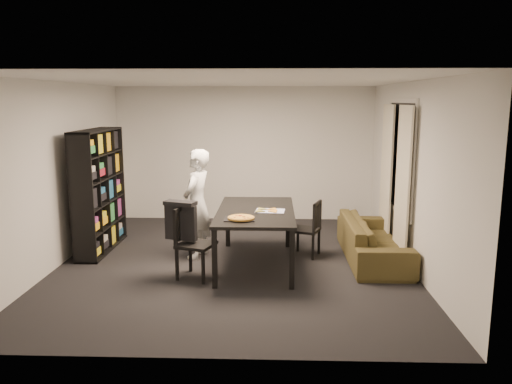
{
  "coord_description": "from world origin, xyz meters",
  "views": [
    {
      "loc": [
        0.56,
        -6.96,
        2.35
      ],
      "look_at": [
        0.32,
        0.02,
        1.05
      ],
      "focal_mm": 35.0,
      "sensor_mm": 36.0,
      "label": 1
    }
  ],
  "objects_px": {
    "baking_tray": "(239,219)",
    "pepperoni_pizza": "(241,218)",
    "dining_table": "(256,215)",
    "bookshelf": "(99,191)",
    "chair_right": "(311,225)",
    "sofa": "(373,240)",
    "chair_left": "(190,237)",
    "person": "(197,204)"
  },
  "relations": [
    {
      "from": "baking_tray",
      "to": "pepperoni_pizza",
      "type": "relative_size",
      "value": 1.14
    },
    {
      "from": "bookshelf",
      "to": "dining_table",
      "type": "xyz_separation_m",
      "value": [
        2.47,
        -0.68,
        -0.21
      ]
    },
    {
      "from": "chair_left",
      "to": "sofa",
      "type": "height_order",
      "value": "chair_left"
    },
    {
      "from": "baking_tray",
      "to": "pepperoni_pizza",
      "type": "distance_m",
      "value": 0.05
    },
    {
      "from": "chair_left",
      "to": "pepperoni_pizza",
      "type": "relative_size",
      "value": 2.73
    },
    {
      "from": "dining_table",
      "to": "sofa",
      "type": "xyz_separation_m",
      "value": [
        1.74,
        0.32,
        -0.44
      ]
    },
    {
      "from": "person",
      "to": "pepperoni_pizza",
      "type": "xyz_separation_m",
      "value": [
        0.72,
        -0.94,
        0.02
      ]
    },
    {
      "from": "person",
      "to": "baking_tray",
      "type": "bearing_deg",
      "value": 53.31
    },
    {
      "from": "chair_right",
      "to": "baking_tray",
      "type": "bearing_deg",
      "value": -25.85
    },
    {
      "from": "bookshelf",
      "to": "person",
      "type": "distance_m",
      "value": 1.62
    },
    {
      "from": "chair_left",
      "to": "pepperoni_pizza",
      "type": "height_order",
      "value": "chair_left"
    },
    {
      "from": "person",
      "to": "bookshelf",
      "type": "bearing_deg",
      "value": -85.8
    },
    {
      "from": "baking_tray",
      "to": "sofa",
      "type": "xyz_separation_m",
      "value": [
        1.93,
        0.87,
        -0.51
      ]
    },
    {
      "from": "chair_left",
      "to": "pepperoni_pizza",
      "type": "xyz_separation_m",
      "value": [
        0.69,
        -0.06,
        0.29
      ]
    },
    {
      "from": "person",
      "to": "chair_left",
      "type": "bearing_deg",
      "value": 17.68
    },
    {
      "from": "bookshelf",
      "to": "dining_table",
      "type": "bearing_deg",
      "value": -15.34
    },
    {
      "from": "chair_right",
      "to": "person",
      "type": "xyz_separation_m",
      "value": [
        -1.7,
        -0.07,
        0.33
      ]
    },
    {
      "from": "chair_left",
      "to": "sofa",
      "type": "xyz_separation_m",
      "value": [
        2.6,
        0.84,
        -0.24
      ]
    },
    {
      "from": "bookshelf",
      "to": "dining_table",
      "type": "height_order",
      "value": "bookshelf"
    },
    {
      "from": "chair_right",
      "to": "chair_left",
      "type": "bearing_deg",
      "value": -40.22
    },
    {
      "from": "chair_right",
      "to": "sofa",
      "type": "distance_m",
      "value": 0.95
    },
    {
      "from": "bookshelf",
      "to": "pepperoni_pizza",
      "type": "xyz_separation_m",
      "value": [
        2.3,
        -1.26,
        -0.12
      ]
    },
    {
      "from": "bookshelf",
      "to": "chair_right",
      "type": "bearing_deg",
      "value": -4.32
    },
    {
      "from": "person",
      "to": "sofa",
      "type": "bearing_deg",
      "value": 104.89
    },
    {
      "from": "chair_left",
      "to": "baking_tray",
      "type": "distance_m",
      "value": 0.72
    },
    {
      "from": "chair_right",
      "to": "sofa",
      "type": "height_order",
      "value": "chair_right"
    },
    {
      "from": "pepperoni_pizza",
      "to": "sofa",
      "type": "xyz_separation_m",
      "value": [
        1.91,
        0.9,
        -0.53
      ]
    },
    {
      "from": "pepperoni_pizza",
      "to": "bookshelf",
      "type": "bearing_deg",
      "value": 151.3
    },
    {
      "from": "person",
      "to": "baking_tray",
      "type": "relative_size",
      "value": 4.08
    },
    {
      "from": "chair_right",
      "to": "person",
      "type": "bearing_deg",
      "value": -67.4
    },
    {
      "from": "pepperoni_pizza",
      "to": "chair_right",
      "type": "bearing_deg",
      "value": 45.77
    },
    {
      "from": "chair_left",
      "to": "chair_right",
      "type": "bearing_deg",
      "value": -42.3
    },
    {
      "from": "chair_right",
      "to": "sofa",
      "type": "relative_size",
      "value": 0.41
    },
    {
      "from": "baking_tray",
      "to": "dining_table",
      "type": "bearing_deg",
      "value": 70.33
    },
    {
      "from": "bookshelf",
      "to": "chair_left",
      "type": "xyz_separation_m",
      "value": [
        1.61,
        -1.2,
        -0.41
      ]
    },
    {
      "from": "chair_right",
      "to": "pepperoni_pizza",
      "type": "distance_m",
      "value": 1.45
    },
    {
      "from": "person",
      "to": "pepperoni_pizza",
      "type": "height_order",
      "value": "person"
    },
    {
      "from": "person",
      "to": "baking_tray",
      "type": "xyz_separation_m",
      "value": [
        0.7,
        -0.9,
        -0.0
      ]
    },
    {
      "from": "chair_right",
      "to": "sofa",
      "type": "xyz_separation_m",
      "value": [
        0.92,
        -0.11,
        -0.18
      ]
    },
    {
      "from": "dining_table",
      "to": "chair_right",
      "type": "relative_size",
      "value": 2.28
    },
    {
      "from": "chair_left",
      "to": "baking_tray",
      "type": "xyz_separation_m",
      "value": [
        0.66,
        -0.02,
        0.27
      ]
    },
    {
      "from": "chair_left",
      "to": "person",
      "type": "height_order",
      "value": "person"
    }
  ]
}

